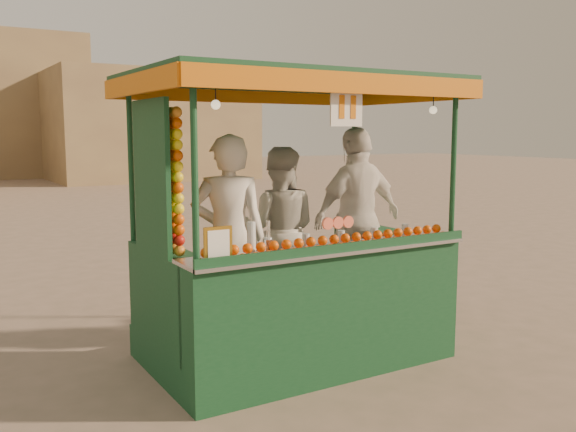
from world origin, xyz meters
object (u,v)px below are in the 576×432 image
vendor_left (229,237)px  vendor_middle (279,230)px  vendor_right (358,218)px  juice_cart (292,272)px

vendor_left → vendor_middle: 0.99m
vendor_middle → vendor_right: vendor_right is taller
juice_cart → vendor_right: juice_cart is taller
vendor_left → vendor_right: (1.64, 0.24, 0.04)m
juice_cart → vendor_left: bearing=169.3°
vendor_left → vendor_right: bearing=-147.4°
vendor_middle → vendor_right: size_ratio=0.89×
vendor_middle → vendor_right: 0.86m
juice_cart → vendor_right: 1.17m
vendor_right → juice_cart: bearing=14.5°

